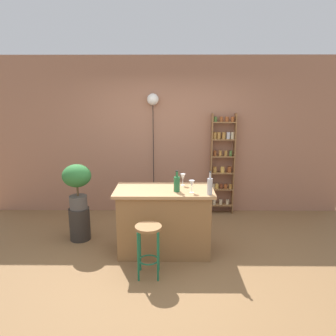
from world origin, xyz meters
name	(u,v)px	position (x,y,z in m)	size (l,w,h in m)	color
ground	(164,262)	(0.00, 0.00, 0.00)	(12.00, 12.00, 0.00)	brown
back_wall	(166,136)	(0.00, 1.95, 1.40)	(6.40, 0.10, 2.80)	#9E6B51
kitchen_counter	(164,220)	(0.00, 0.30, 0.46)	(1.32, 0.66, 0.91)	olive
bar_stool	(148,239)	(-0.17, -0.32, 0.47)	(0.32, 0.32, 0.64)	#196642
spice_shelf	(222,163)	(1.02, 1.80, 0.95)	(0.43, 0.15, 1.82)	olive
plant_stool	(80,224)	(-1.28, 0.67, 0.25)	(0.31, 0.31, 0.49)	#2D2823
potted_plant	(77,181)	(-1.28, 0.67, 0.91)	(0.42, 0.38, 0.67)	#514C47
bottle_olive_oil	(210,186)	(0.58, 0.07, 1.02)	(0.07, 0.07, 0.30)	#B2B2B7
bottle_soda_blue	(177,184)	(0.17, 0.19, 1.01)	(0.08, 0.08, 0.28)	#236638
wine_glass_left	(183,177)	(0.26, 0.48, 1.02)	(0.07, 0.07, 0.16)	silver
wine_glass_center	(192,184)	(0.36, 0.14, 1.02)	(0.07, 0.07, 0.16)	silver
pendant_globe_light	(153,101)	(-0.22, 1.84, 2.02)	(0.20, 0.20, 2.16)	black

